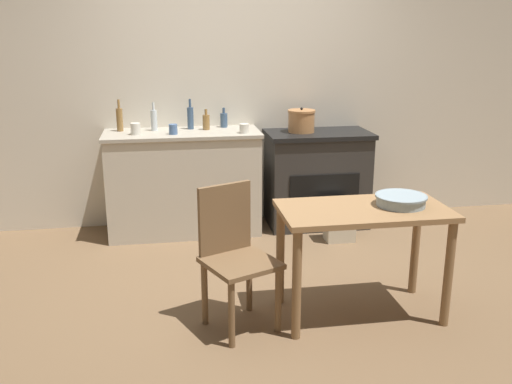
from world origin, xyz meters
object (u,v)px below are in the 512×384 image
flour_sack (340,220)px  cup_mid_right (136,129)px  stove (317,178)px  work_table (363,226)px  chair (235,253)px  bottle_center_left (190,117)px  cup_center_right (244,128)px  mixing_bowl_large (401,200)px  bottle_far_left (224,120)px  stock_pot (301,121)px  bottle_mid_left (120,119)px  cup_right (173,129)px  bottle_center (206,122)px  bottle_left (154,120)px

flour_sack → cup_mid_right: cup_mid_right is taller
stove → work_table: bearing=-96.1°
chair → bottle_center_left: (-0.15, 1.89, 0.55)m
work_table → cup_center_right: size_ratio=12.81×
mixing_bowl_large → bottle_center_left: size_ratio=1.20×
bottle_far_left → cup_mid_right: 0.82m
stock_pot → bottle_mid_left: 1.62m
chair → mixing_bowl_large: size_ratio=2.73×
stove → bottle_far_left: 1.03m
cup_mid_right → work_table: bearing=-49.5°
cup_right → stove: bearing=5.1°
chair → cup_mid_right: (-0.63, 1.68, 0.50)m
cup_mid_right → bottle_mid_left: bearing=125.8°
mixing_bowl_large → stock_pot: bearing=96.7°
bottle_center → cup_right: (-0.30, -0.19, -0.03)m
flour_sack → cup_mid_right: bearing=167.4°
bottle_far_left → bottle_center_left: size_ratio=0.66×
stove → cup_mid_right: bearing=-177.1°
cup_center_right → cup_right: bearing=176.1°
cup_mid_right → bottle_center: bearing=13.7°
bottle_left → bottle_mid_left: bottle_mid_left is taller
cup_mid_right → cup_right: bearing=-6.3°
chair → cup_right: size_ratio=10.22×
flour_sack → bottle_mid_left: bearing=162.7°
bottle_left → bottle_center: 0.46m
mixing_bowl_large → bottle_center_left: bearing=122.7°
bottle_far_left → bottle_left: size_ratio=0.71×
stove → bottle_mid_left: bottle_mid_left is taller
bottle_left → cup_mid_right: bearing=-131.8°
chair → cup_right: 1.75m
stock_pot → bottle_mid_left: size_ratio=0.90×
stove → stock_pot: bearing=172.6°
chair → bottle_left: bearing=80.7°
stock_pot → mixing_bowl_large: stock_pot is taller
flour_sack → work_table: bearing=-102.0°
bottle_mid_left → bottle_center: (0.76, -0.04, -0.04)m
stove → cup_mid_right: (-1.63, -0.08, 0.53)m
stove → bottle_left: size_ratio=3.80×
bottle_mid_left → bottle_center_left: (0.62, 0.01, -0.00)m
bottle_mid_left → cup_mid_right: (0.14, -0.20, -0.06)m
bottle_far_left → bottle_center_left: bearing=-171.6°
chair → bottle_center: size_ratio=4.82×
chair → bottle_mid_left: 2.11m
cup_center_right → bottle_left: bearing=161.9°
mixing_bowl_large → bottle_far_left: size_ratio=1.81×
bottle_center_left → mixing_bowl_large: bearing=-57.3°
flour_sack → cup_center_right: (-0.80, 0.31, 0.78)m
bottle_far_left → cup_center_right: 0.36m
work_table → chair: bearing=179.5°
work_table → stock_pot: (0.03, 1.79, 0.39)m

